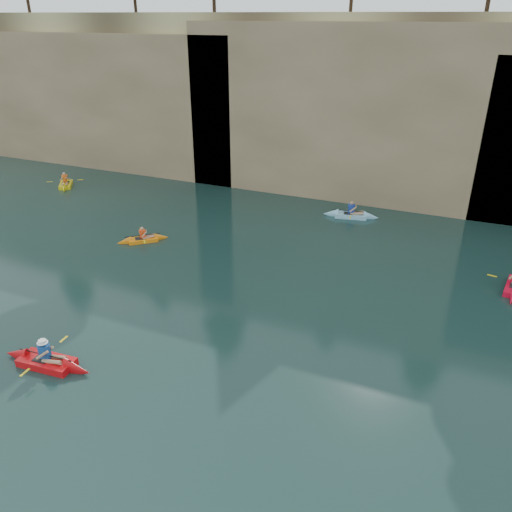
% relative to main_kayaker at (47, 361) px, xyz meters
% --- Properties ---
extents(ground, '(160.00, 160.00, 0.00)m').
position_rel_main_kayaker_xyz_m(ground, '(4.19, -0.38, -0.18)').
color(ground, black).
rests_on(ground, ground).
extents(cliff, '(70.00, 16.00, 12.00)m').
position_rel_main_kayaker_xyz_m(cliff, '(4.19, 29.62, 5.82)').
color(cliff, tan).
rests_on(cliff, ground).
extents(cliff_slab_west, '(26.00, 2.40, 10.56)m').
position_rel_main_kayaker_xyz_m(cliff_slab_west, '(-15.81, 22.22, 5.10)').
color(cliff_slab_west, tan).
rests_on(cliff_slab_west, ground).
extents(cliff_slab_center, '(24.00, 2.40, 11.40)m').
position_rel_main_kayaker_xyz_m(cliff_slab_center, '(6.19, 22.22, 5.52)').
color(cliff_slab_center, tan).
rests_on(cliff_slab_center, ground).
extents(sea_cave_west, '(4.50, 1.00, 4.00)m').
position_rel_main_kayaker_xyz_m(sea_cave_west, '(-13.81, 21.57, 1.82)').
color(sea_cave_west, black).
rests_on(sea_cave_west, ground).
extents(sea_cave_center, '(3.50, 1.00, 3.20)m').
position_rel_main_kayaker_xyz_m(sea_cave_center, '(0.19, 21.57, 1.42)').
color(sea_cave_center, black).
rests_on(sea_cave_center, ground).
extents(sea_cave_east, '(5.00, 1.00, 4.50)m').
position_rel_main_kayaker_xyz_m(sea_cave_east, '(14.19, 21.57, 2.07)').
color(sea_cave_east, black).
rests_on(sea_cave_east, ground).
extents(main_kayaker, '(3.68, 2.45, 1.35)m').
position_rel_main_kayaker_xyz_m(main_kayaker, '(0.00, 0.00, 0.00)').
color(main_kayaker, red).
rests_on(main_kayaker, ground).
extents(kayaker_orange, '(2.56, 2.36, 1.08)m').
position_rel_main_kayaker_xyz_m(kayaker_orange, '(-3.15, 10.47, -0.05)').
color(kayaker_orange, orange).
rests_on(kayaker_orange, ground).
extents(kayaker_yellow, '(2.50, 3.02, 1.30)m').
position_rel_main_kayaker_xyz_m(kayaker_yellow, '(-14.09, 16.51, -0.02)').
color(kayaker_yellow, yellow).
rests_on(kayaker_yellow, ground).
extents(kayaker_ltblue_mid, '(3.49, 2.51, 1.30)m').
position_rel_main_kayaker_xyz_m(kayaker_ltblue_mid, '(6.59, 18.62, -0.02)').
color(kayaker_ltblue_mid, '#87C3E2').
rests_on(kayaker_ltblue_mid, ground).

